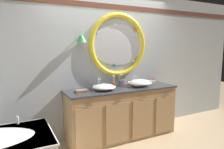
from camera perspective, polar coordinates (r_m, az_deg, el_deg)
ground_plane at (r=3.67m, az=3.13°, el=-18.53°), size 14.00×14.00×0.00m
back_wall_assembly at (r=3.81m, az=-0.90°, el=3.51°), size 6.40×0.26×2.60m
vanity_counter at (r=3.75m, az=2.73°, el=-10.42°), size 2.00×0.63×0.90m
sink_basin_left at (r=3.44m, az=-2.17°, el=-3.49°), size 0.39×0.39×0.10m
sink_basin_right at (r=3.78m, az=7.68°, el=-2.28°), size 0.44×0.44×0.13m
faucet_set_left at (r=3.65m, az=-3.74°, el=-2.57°), size 0.24×0.13×0.18m
faucet_set_right at (r=3.98m, az=5.75°, el=-1.75°), size 0.21×0.15×0.16m
toothbrush_holder_left at (r=3.72m, az=0.46°, el=-2.61°), size 0.08×0.08×0.21m
toothbrush_holder_right at (r=3.84m, az=2.44°, el=-2.24°), size 0.08×0.08×0.21m
soap_dispenser at (r=3.72m, az=3.25°, el=-2.45°), size 0.06×0.07×0.14m
folded_hand_towel at (r=3.33m, az=-8.48°, el=-4.56°), size 0.19×0.13×0.04m
toiletry_basket at (r=4.12m, az=10.95°, el=-2.00°), size 0.12×0.12×0.12m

